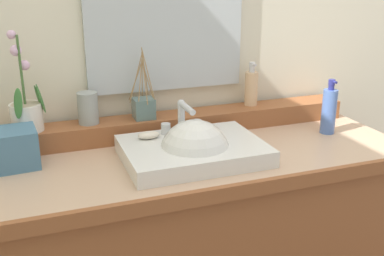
{
  "coord_description": "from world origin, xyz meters",
  "views": [
    {
      "loc": [
        -0.48,
        -1.32,
        1.42
      ],
      "look_at": [
        -0.01,
        -0.01,
        0.94
      ],
      "focal_mm": 42.93,
      "sensor_mm": 36.0,
      "label": 1
    }
  ],
  "objects_px": {
    "sink_basin": "(194,153)",
    "soap_bar": "(149,135)",
    "reed_diffuser": "(144,107)",
    "tumbler_cup": "(88,108)",
    "soap_dispenser": "(251,87)",
    "potted_plant": "(26,110)",
    "tissue_box": "(15,148)",
    "lotion_bottle": "(329,110)"
  },
  "relations": [
    {
      "from": "sink_basin",
      "to": "soap_bar",
      "type": "xyz_separation_m",
      "value": [
        -0.12,
        0.1,
        0.04
      ]
    },
    {
      "from": "reed_diffuser",
      "to": "soap_bar",
      "type": "bearing_deg",
      "value": -99.32
    },
    {
      "from": "reed_diffuser",
      "to": "tumbler_cup",
      "type": "bearing_deg",
      "value": 177.7
    },
    {
      "from": "tumbler_cup",
      "to": "soap_dispenser",
      "type": "bearing_deg",
      "value": 1.41
    },
    {
      "from": "potted_plant",
      "to": "reed_diffuser",
      "type": "xyz_separation_m",
      "value": [
        0.39,
        0.0,
        -0.03
      ]
    },
    {
      "from": "tumbler_cup",
      "to": "reed_diffuser",
      "type": "relative_size",
      "value": 0.43
    },
    {
      "from": "soap_dispenser",
      "to": "tissue_box",
      "type": "bearing_deg",
      "value": -170.78
    },
    {
      "from": "tumbler_cup",
      "to": "lotion_bottle",
      "type": "distance_m",
      "value": 0.86
    },
    {
      "from": "soap_dispenser",
      "to": "tissue_box",
      "type": "height_order",
      "value": "soap_dispenser"
    },
    {
      "from": "soap_dispenser",
      "to": "lotion_bottle",
      "type": "height_order",
      "value": "soap_dispenser"
    },
    {
      "from": "tumbler_cup",
      "to": "tissue_box",
      "type": "xyz_separation_m",
      "value": [
        -0.24,
        -0.13,
        -0.07
      ]
    },
    {
      "from": "potted_plant",
      "to": "reed_diffuser",
      "type": "bearing_deg",
      "value": 0.12
    },
    {
      "from": "potted_plant",
      "to": "soap_dispenser",
      "type": "relative_size",
      "value": 1.93
    },
    {
      "from": "potted_plant",
      "to": "sink_basin",
      "type": "bearing_deg",
      "value": -27.78
    },
    {
      "from": "sink_basin",
      "to": "tumbler_cup",
      "type": "height_order",
      "value": "tumbler_cup"
    },
    {
      "from": "soap_bar",
      "to": "soap_dispenser",
      "type": "relative_size",
      "value": 0.42
    },
    {
      "from": "potted_plant",
      "to": "reed_diffuser",
      "type": "distance_m",
      "value": 0.39
    },
    {
      "from": "sink_basin",
      "to": "reed_diffuser",
      "type": "relative_size",
      "value": 1.75
    },
    {
      "from": "lotion_bottle",
      "to": "tissue_box",
      "type": "xyz_separation_m",
      "value": [
        -1.08,
        0.07,
        -0.03
      ]
    },
    {
      "from": "sink_basin",
      "to": "potted_plant",
      "type": "distance_m",
      "value": 0.56
    },
    {
      "from": "soap_bar",
      "to": "potted_plant",
      "type": "distance_m",
      "value": 0.4
    },
    {
      "from": "lotion_bottle",
      "to": "potted_plant",
      "type": "bearing_deg",
      "value": 169.85
    },
    {
      "from": "soap_dispenser",
      "to": "lotion_bottle",
      "type": "relative_size",
      "value": 0.83
    },
    {
      "from": "soap_bar",
      "to": "reed_diffuser",
      "type": "bearing_deg",
      "value": 80.68
    },
    {
      "from": "potted_plant",
      "to": "lotion_bottle",
      "type": "bearing_deg",
      "value": -10.15
    },
    {
      "from": "soap_dispenser",
      "to": "lotion_bottle",
      "type": "distance_m",
      "value": 0.3
    },
    {
      "from": "soap_bar",
      "to": "tissue_box",
      "type": "xyz_separation_m",
      "value": [
        -0.41,
        0.04,
        -0.01
      ]
    },
    {
      "from": "tumbler_cup",
      "to": "lotion_bottle",
      "type": "height_order",
      "value": "lotion_bottle"
    },
    {
      "from": "tissue_box",
      "to": "tumbler_cup",
      "type": "bearing_deg",
      "value": 27.46
    },
    {
      "from": "soap_bar",
      "to": "potted_plant",
      "type": "xyz_separation_m",
      "value": [
        -0.36,
        0.16,
        0.08
      ]
    },
    {
      "from": "sink_basin",
      "to": "reed_diffuser",
      "type": "height_order",
      "value": "reed_diffuser"
    },
    {
      "from": "tumbler_cup",
      "to": "tissue_box",
      "type": "bearing_deg",
      "value": -152.54
    },
    {
      "from": "reed_diffuser",
      "to": "lotion_bottle",
      "type": "distance_m",
      "value": 0.67
    },
    {
      "from": "soap_bar",
      "to": "potted_plant",
      "type": "bearing_deg",
      "value": 156.5
    },
    {
      "from": "sink_basin",
      "to": "tumbler_cup",
      "type": "distance_m",
      "value": 0.4
    },
    {
      "from": "sink_basin",
      "to": "lotion_bottle",
      "type": "height_order",
      "value": "lotion_bottle"
    },
    {
      "from": "soap_dispenser",
      "to": "tumbler_cup",
      "type": "bearing_deg",
      "value": -178.59
    },
    {
      "from": "soap_bar",
      "to": "lotion_bottle",
      "type": "bearing_deg",
      "value": -2.34
    },
    {
      "from": "soap_bar",
      "to": "potted_plant",
      "type": "height_order",
      "value": "potted_plant"
    },
    {
      "from": "sink_basin",
      "to": "potted_plant",
      "type": "bearing_deg",
      "value": 152.22
    },
    {
      "from": "tissue_box",
      "to": "soap_dispenser",
      "type": "bearing_deg",
      "value": 9.22
    },
    {
      "from": "soap_dispenser",
      "to": "reed_diffuser",
      "type": "bearing_deg",
      "value": -176.96
    }
  ]
}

